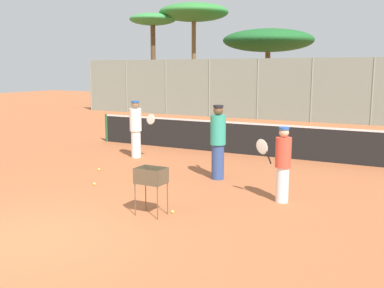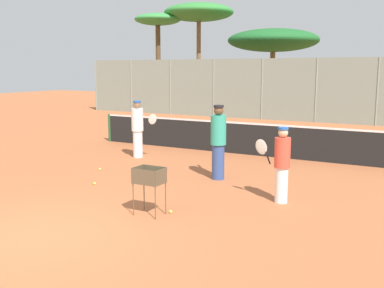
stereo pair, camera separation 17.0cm
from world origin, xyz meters
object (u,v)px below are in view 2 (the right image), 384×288
at_px(player_red_cap, 282,164).
at_px(ball_cart, 150,179).
at_px(player_white_outfit, 218,141).
at_px(player_yellow_shirt, 138,128).
at_px(tennis_net, 238,137).

distance_m(player_red_cap, ball_cart, 2.83).
xyz_separation_m(player_white_outfit, player_yellow_shirt, (-3.51, 1.36, -0.04)).
distance_m(tennis_net, player_white_outfit, 3.64).
distance_m(player_white_outfit, ball_cart, 3.26).
height_order(player_red_cap, player_yellow_shirt, player_yellow_shirt).
relative_size(tennis_net, player_red_cap, 6.83).
xyz_separation_m(player_white_outfit, ball_cart, (0.11, -3.25, -0.28)).
xyz_separation_m(tennis_net, player_white_outfit, (0.96, -3.49, 0.43)).
xyz_separation_m(tennis_net, ball_cart, (1.07, -6.73, 0.15)).
bearing_deg(ball_cart, tennis_net, 99.04).
bearing_deg(player_white_outfit, ball_cart, 151.16).
bearing_deg(player_red_cap, tennis_net, -45.64).
height_order(player_white_outfit, player_yellow_shirt, player_white_outfit).
bearing_deg(player_white_outfit, tennis_net, -15.32).
bearing_deg(player_white_outfit, player_yellow_shirt, 38.07).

